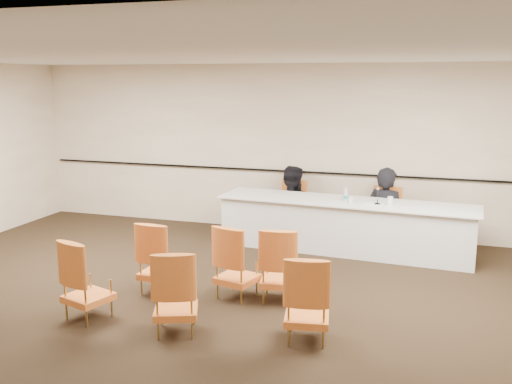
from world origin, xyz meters
TOP-DOWN VIEW (x-y plane):
  - floor at (0.00, 0.00)m, footprint 10.00×10.00m
  - ceiling at (0.00, 0.00)m, footprint 10.00×10.00m
  - wall_back at (0.00, 4.00)m, footprint 10.00×0.04m
  - wall_rail at (0.00, 3.96)m, footprint 9.80×0.04m
  - panel_table at (1.12, 3.01)m, footprint 4.16×1.22m
  - panelist_main at (1.70, 3.57)m, footprint 0.79×0.65m
  - panelist_main_chair at (1.70, 3.57)m, footprint 0.53×0.53m
  - panelist_second at (0.05, 3.68)m, footprint 0.88×0.70m
  - panelist_second_chair at (0.05, 3.68)m, footprint 0.53×0.53m
  - papers at (1.57, 2.88)m, footprint 0.33×0.26m
  - microphone at (1.63, 2.91)m, footprint 0.11×0.19m
  - water_bottle at (1.12, 3.01)m, footprint 0.08×0.08m
  - drinking_glass at (1.23, 2.88)m, footprint 0.07×0.07m
  - coffee_cup at (1.82, 2.89)m, footprint 0.10×0.10m
  - aud_chair_front_left at (-0.87, 0.47)m, footprint 0.53×0.53m
  - aud_chair_front_mid at (0.14, 0.59)m, footprint 0.61×0.61m
  - aud_chair_front_right at (0.68, 0.66)m, footprint 0.57×0.57m
  - aud_chair_back_left at (-1.29, -0.53)m, footprint 0.63×0.63m
  - aud_chair_back_mid at (-0.16, -0.57)m, footprint 0.65×0.65m
  - aud_chair_back_right at (1.25, -0.32)m, footprint 0.58×0.58m

SIDE VIEW (x-z plane):
  - floor at x=0.00m, z-range 0.00..0.00m
  - panelist_second at x=0.05m, z-range -0.49..1.24m
  - panelist_main at x=1.70m, z-range -0.55..1.31m
  - panel_table at x=1.12m, z-range 0.00..0.82m
  - panelist_main_chair at x=1.70m, z-range 0.00..0.95m
  - panelist_second_chair at x=0.05m, z-range 0.00..0.95m
  - aud_chair_front_left at x=-0.87m, z-range 0.00..0.95m
  - aud_chair_front_mid at x=0.14m, z-range 0.00..0.95m
  - aud_chair_front_right at x=0.68m, z-range 0.00..0.95m
  - aud_chair_back_left at x=-1.29m, z-range 0.00..0.95m
  - aud_chair_back_mid at x=-0.16m, z-range 0.00..0.95m
  - aud_chair_back_right at x=1.25m, z-range 0.00..0.95m
  - papers at x=1.57m, z-range 0.82..0.83m
  - drinking_glass at x=1.23m, z-range 0.82..0.92m
  - coffee_cup at x=1.82m, z-range 0.82..0.96m
  - water_bottle at x=1.12m, z-range 0.82..1.04m
  - microphone at x=1.63m, z-range 0.82..1.07m
  - wall_rail at x=0.00m, z-range 1.09..1.11m
  - wall_back at x=0.00m, z-range 0.00..3.00m
  - ceiling at x=0.00m, z-range 3.00..3.00m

